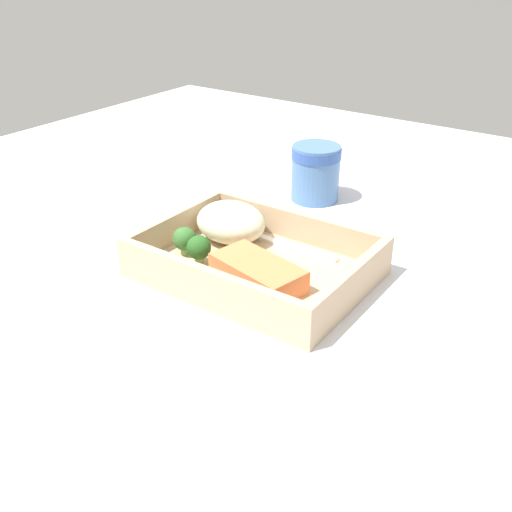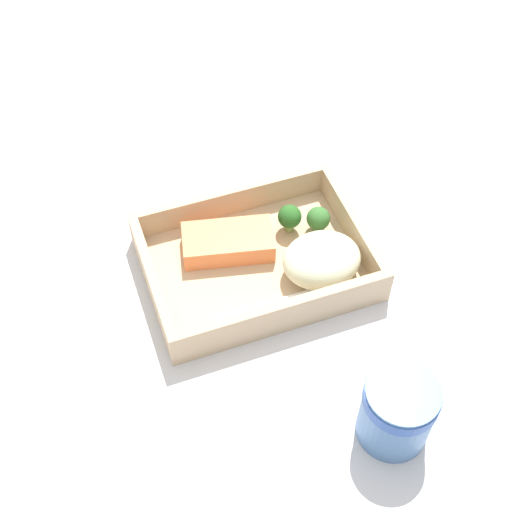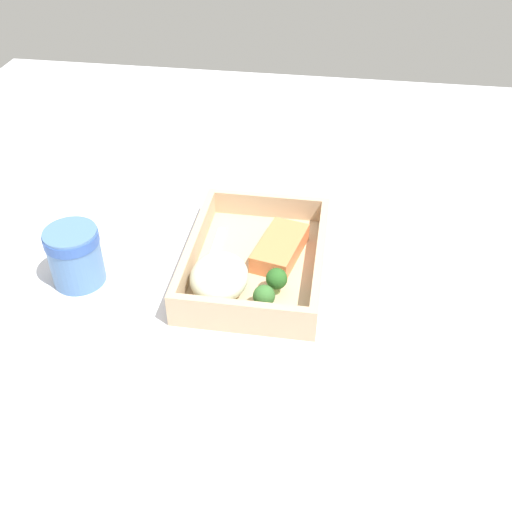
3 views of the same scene
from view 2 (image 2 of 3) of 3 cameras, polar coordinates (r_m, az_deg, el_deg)
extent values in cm
cube|color=silver|center=(93.31, 0.00, -1.41)|extent=(160.00, 160.00, 2.00)
cube|color=tan|center=(92.03, 0.00, -0.81)|extent=(28.07, 20.58, 1.20)
cube|color=tan|center=(84.63, 2.21, -4.62)|extent=(28.07, 1.20, 4.07)
cube|color=tan|center=(95.97, -1.95, 4.47)|extent=(28.07, 1.20, 4.07)
cube|color=tan|center=(88.13, -8.26, -2.09)|extent=(1.20, 18.18, 4.07)
cube|color=tan|center=(93.70, 7.77, 2.37)|extent=(1.20, 18.18, 4.07)
cube|color=#ED7F49|center=(91.93, -2.26, 1.11)|extent=(12.63, 8.32, 2.92)
ellipsoid|color=beige|center=(88.82, 5.28, -0.31)|extent=(9.93, 8.39, 5.43)
cylinder|color=#7A9A57|center=(94.64, 2.67, 2.48)|extent=(1.19, 1.19, 1.71)
sphere|color=#275C21|center=(93.35, 2.71, 3.17)|extent=(3.14, 3.14, 3.14)
cylinder|color=#82A665|center=(94.98, 4.95, 2.39)|extent=(1.19, 1.19, 1.39)
sphere|color=#366B2E|center=(93.80, 5.01, 3.01)|extent=(3.14, 3.14, 3.14)
cube|color=white|center=(87.18, 0.45, -4.21)|extent=(12.40, 1.14, 0.44)
cube|color=white|center=(89.06, 5.24, -2.79)|extent=(3.41, 2.21, 0.44)
cylinder|color=#4C75AB|center=(78.21, 11.21, -12.11)|extent=(7.77, 7.77, 9.12)
cylinder|color=#3356A8|center=(75.29, 11.61, -10.97)|extent=(8.00, 8.00, 1.64)
cube|color=white|center=(91.25, -15.60, -4.83)|extent=(10.14, 15.72, 0.24)
camera|label=1|loc=(1.15, -32.26, 27.21)|focal=42.00mm
camera|label=3|loc=(1.11, 43.27, 33.94)|focal=42.00mm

